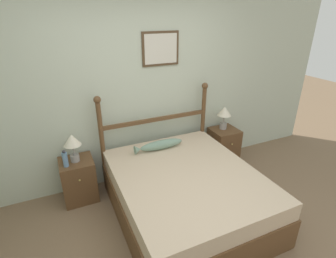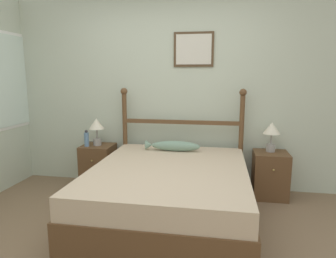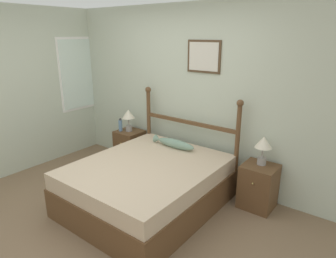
{
  "view_description": "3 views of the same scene",
  "coord_description": "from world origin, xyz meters",
  "px_view_note": "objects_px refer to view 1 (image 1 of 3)",
  "views": [
    {
      "loc": [
        -1.04,
        -1.58,
        2.3
      ],
      "look_at": [
        0.15,
        1.04,
        0.99
      ],
      "focal_mm": 28.0,
      "sensor_mm": 36.0,
      "label": 1
    },
    {
      "loc": [
        0.7,
        -2.27,
        1.51
      ],
      "look_at": [
        0.11,
        1.09,
        0.9
      ],
      "focal_mm": 32.0,
      "sensor_mm": 36.0,
      "label": 2
    },
    {
      "loc": [
        2.49,
        -1.92,
        2.14
      ],
      "look_at": [
        0.22,
        1.05,
        0.94
      ],
      "focal_mm": 32.0,
      "sensor_mm": 36.0,
      "label": 3
    }
  ],
  "objects_px": {
    "table_lamp_right": "(224,113)",
    "bottle": "(65,159)",
    "nightstand_right": "(223,146)",
    "fish_pillow": "(159,145)",
    "nightstand_left": "(79,180)",
    "table_lamp_left": "(72,143)",
    "bed": "(186,194)"
  },
  "relations": [
    {
      "from": "fish_pillow",
      "to": "nightstand_left",
      "type": "bearing_deg",
      "value": 170.33
    },
    {
      "from": "table_lamp_right",
      "to": "bottle",
      "type": "bearing_deg",
      "value": -176.87
    },
    {
      "from": "table_lamp_right",
      "to": "bottle",
      "type": "xyz_separation_m",
      "value": [
        -2.38,
        -0.13,
        -0.16
      ]
    },
    {
      "from": "nightstand_left",
      "to": "table_lamp_left",
      "type": "height_order",
      "value": "table_lamp_left"
    },
    {
      "from": "nightstand_left",
      "to": "table_lamp_right",
      "type": "relative_size",
      "value": 1.55
    },
    {
      "from": "nightstand_left",
      "to": "nightstand_right",
      "type": "relative_size",
      "value": 1.0
    },
    {
      "from": "table_lamp_left",
      "to": "fish_pillow",
      "type": "relative_size",
      "value": 0.54
    },
    {
      "from": "nightstand_right",
      "to": "table_lamp_left",
      "type": "relative_size",
      "value": 1.55
    },
    {
      "from": "table_lamp_left",
      "to": "table_lamp_right",
      "type": "bearing_deg",
      "value": 1.24
    },
    {
      "from": "bottle",
      "to": "nightstand_right",
      "type": "bearing_deg",
      "value": 2.01
    },
    {
      "from": "table_lamp_right",
      "to": "nightstand_left",
      "type": "bearing_deg",
      "value": -178.83
    },
    {
      "from": "nightstand_left",
      "to": "fish_pillow",
      "type": "height_order",
      "value": "fish_pillow"
    },
    {
      "from": "nightstand_left",
      "to": "fish_pillow",
      "type": "distance_m",
      "value": 1.14
    },
    {
      "from": "bed",
      "to": "nightstand_left",
      "type": "relative_size",
      "value": 3.33
    },
    {
      "from": "bed",
      "to": "table_lamp_right",
      "type": "relative_size",
      "value": 5.17
    },
    {
      "from": "nightstand_right",
      "to": "bottle",
      "type": "relative_size",
      "value": 2.58
    },
    {
      "from": "bed",
      "to": "nightstand_right",
      "type": "bearing_deg",
      "value": 36.36
    },
    {
      "from": "nightstand_right",
      "to": "table_lamp_left",
      "type": "height_order",
      "value": "table_lamp_left"
    },
    {
      "from": "nightstand_left",
      "to": "table_lamp_right",
      "type": "xyz_separation_m",
      "value": [
        2.26,
        0.05,
        0.54
      ]
    },
    {
      "from": "table_lamp_left",
      "to": "nightstand_right",
      "type": "bearing_deg",
      "value": 0.07
    },
    {
      "from": "table_lamp_left",
      "to": "table_lamp_right",
      "type": "relative_size",
      "value": 1.0
    },
    {
      "from": "nightstand_right",
      "to": "fish_pillow",
      "type": "relative_size",
      "value": 0.84
    },
    {
      "from": "nightstand_left",
      "to": "nightstand_right",
      "type": "xyz_separation_m",
      "value": [
        2.27,
        0.0,
        0.0
      ]
    },
    {
      "from": "table_lamp_left",
      "to": "bed",
      "type": "bearing_deg",
      "value": -36.24
    },
    {
      "from": "table_lamp_right",
      "to": "bed",
      "type": "bearing_deg",
      "value": -142.01
    },
    {
      "from": "bed",
      "to": "table_lamp_right",
      "type": "height_order",
      "value": "table_lamp_right"
    },
    {
      "from": "nightstand_left",
      "to": "table_lamp_left",
      "type": "distance_m",
      "value": 0.54
    },
    {
      "from": "table_lamp_left",
      "to": "table_lamp_right",
      "type": "xyz_separation_m",
      "value": [
        2.26,
        0.05,
        0.0
      ]
    },
    {
      "from": "fish_pillow",
      "to": "table_lamp_right",
      "type": "bearing_deg",
      "value": 10.8
    },
    {
      "from": "table_lamp_right",
      "to": "fish_pillow",
      "type": "height_order",
      "value": "table_lamp_right"
    },
    {
      "from": "table_lamp_left",
      "to": "nightstand_left",
      "type": "bearing_deg",
      "value": 60.57
    },
    {
      "from": "bottle",
      "to": "fish_pillow",
      "type": "xyz_separation_m",
      "value": [
        1.18,
        -0.1,
        -0.03
      ]
    }
  ]
}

